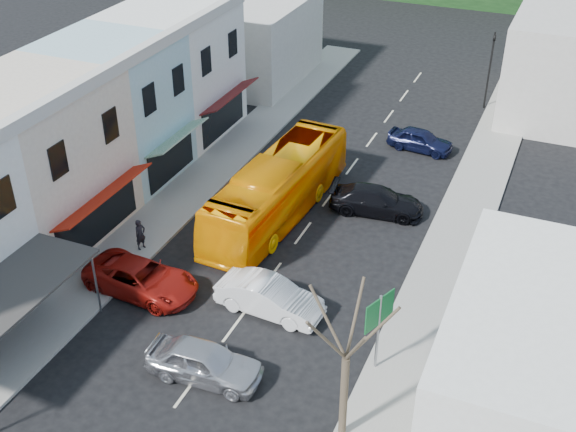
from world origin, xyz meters
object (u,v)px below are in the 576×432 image
Objects in this scene: car_silver at (204,364)px; direction_sign at (378,334)px; bus at (278,191)px; car_white at (270,299)px; pedestrian_left at (140,234)px; street_tree at (346,358)px; car_red at (141,279)px; traffic_signal at (489,71)px.

direction_sign is at bearing -66.55° from car_silver.
car_silver is at bearing -76.52° from bus.
pedestrian_left reaches higher than car_white.
car_silver is 1.00× the size of car_white.
street_tree is (13.15, -7.26, 2.78)m from pedestrian_left.
car_silver is 6.48m from car_red.
traffic_signal is at bearing -13.11° from car_silver.
car_silver is 0.58× the size of street_tree.
car_red is (-5.30, 3.73, 0.00)m from car_silver.
car_red is 1.23× the size of direction_sign.
pedestrian_left is 27.81m from traffic_signal.
car_silver is at bearing -114.21° from pedestrian_left.
car_white and car_red have the same top height.
car_silver is 1.18× the size of direction_sign.
car_white is 2.59× the size of pedestrian_left.
car_white is at bearing 81.67° from traffic_signal.
pedestrian_left reaches higher than car_silver.
pedestrian_left is at bearing 64.80° from traffic_signal.
bus is 15.47m from street_tree.
direction_sign is (5.39, -1.65, 1.17)m from car_white.
pedestrian_left is (-7.15, 6.55, 0.30)m from car_silver.
pedestrian_left is 0.45× the size of direction_sign.
car_red is at bearing 158.56° from street_tree.
car_white is 0.58× the size of street_tree.
pedestrian_left is at bearing 80.49° from car_white.
street_tree reaches higher than car_silver.
bus is at bearing -22.90° from pedestrian_left.
pedestrian_left reaches higher than car_red.
traffic_signal is at bearing 113.16° from direction_sign.
traffic_signal reaches higher than bus.
car_white is at bearing -84.97° from pedestrian_left.
direction_sign is at bearing -44.59° from bus.
direction_sign is 28.23m from traffic_signal.
car_white is at bearing 134.39° from street_tree.
car_white is 5.76m from direction_sign.
traffic_signal is (10.80, 27.53, 2.04)m from car_red.
car_white is 0.96× the size of car_red.
direction_sign is (11.40, -0.68, 1.17)m from car_red.
bus is 6.82× the size of pedestrian_left.
bus is 3.10× the size of direction_sign.
traffic_signal reaches higher than direction_sign.
traffic_signal is at bearing -17.47° from car_red.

